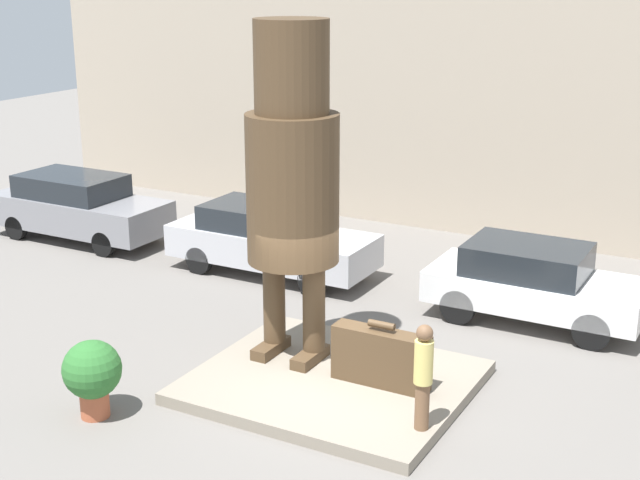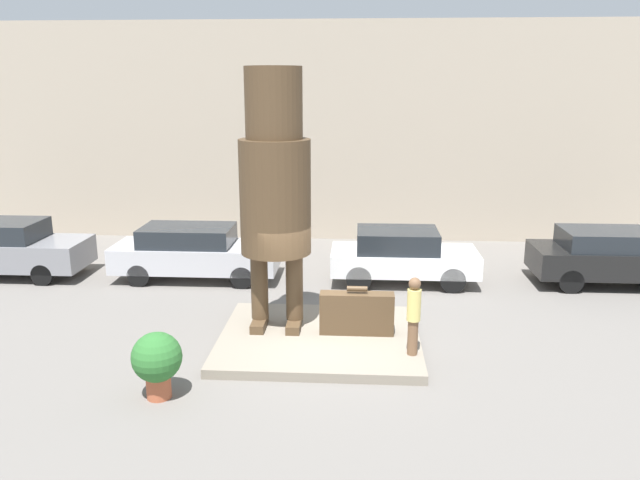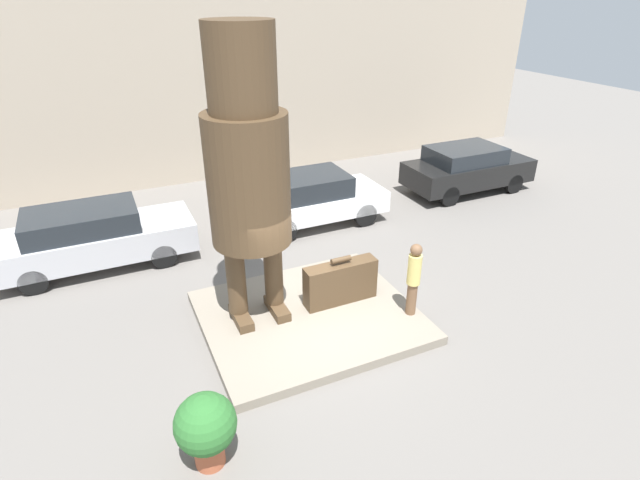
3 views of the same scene
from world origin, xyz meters
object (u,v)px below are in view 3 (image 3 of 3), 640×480
object	(u,v)px
tourist	(414,277)
giant_suitcase	(340,282)
statue_figure	(247,161)
planter_pot	(206,427)
parked_car_silver	(93,236)
parked_car_white	(312,198)
parked_car_black	(467,168)

from	to	relation	value
tourist	giant_suitcase	bearing A→B (deg)	137.79
statue_figure	planter_pot	distance (m)	4.46
giant_suitcase	parked_car_silver	distance (m)	6.28
tourist	parked_car_silver	world-z (taller)	tourist
statue_figure	giant_suitcase	world-z (taller)	statue_figure
parked_car_white	parked_car_black	bearing A→B (deg)	1.82
parked_car_black	planter_pot	size ratio (longest dim) A/B	3.50
giant_suitcase	parked_car_silver	world-z (taller)	parked_car_silver
statue_figure	tourist	bearing A→B (deg)	-24.57
giant_suitcase	parked_car_white	xyz separation A→B (m)	(1.23, 4.23, 0.15)
parked_car_silver	planter_pot	bearing A→B (deg)	-80.62
statue_figure	parked_car_silver	xyz separation A→B (m)	(-2.89, 3.90, -2.67)
parked_car_white	planter_pot	xyz separation A→B (m)	(-4.75, -6.96, -0.09)
statue_figure	giant_suitcase	size ratio (longest dim) A/B	3.52
parked_car_white	planter_pot	size ratio (longest dim) A/B	3.30
tourist	parked_car_white	distance (m)	5.26
giant_suitcase	planter_pot	distance (m)	4.45
parked_car_silver	parked_car_white	xyz separation A→B (m)	(5.90, 0.03, -0.00)
giant_suitcase	planter_pot	xyz separation A→B (m)	(-3.52, -2.73, 0.07)
statue_figure	giant_suitcase	distance (m)	3.35
parked_car_black	parked_car_silver	bearing A→B (deg)	-178.96
parked_car_black	planter_pot	bearing A→B (deg)	-145.82
tourist	planter_pot	xyz separation A→B (m)	(-4.64, -1.71, -0.35)
statue_figure	parked_car_white	world-z (taller)	statue_figure
statue_figure	parked_car_black	bearing A→B (deg)	25.12
giant_suitcase	parked_car_black	distance (m)	8.27
parked_car_silver	parked_car_white	bearing A→B (deg)	0.27
parked_car_silver	planter_pot	size ratio (longest dim) A/B	3.78
giant_suitcase	tourist	bearing A→B (deg)	-42.21
parked_car_white	parked_car_silver	bearing A→B (deg)	-179.73
planter_pot	parked_car_silver	bearing A→B (deg)	99.38
parked_car_silver	planter_pot	world-z (taller)	parked_car_silver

